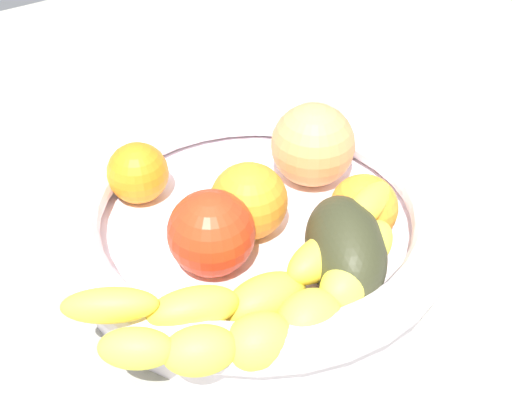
{
  "coord_description": "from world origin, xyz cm",
  "views": [
    {
      "loc": [
        -24.59,
        -36.23,
        43.13
      ],
      "look_at": [
        0.0,
        0.0,
        8.36
      ],
      "focal_mm": 49.45,
      "sensor_mm": 36.0,
      "label": 1
    }
  ],
  "objects_px": {
    "orange_mid_left": "(138,173)",
    "orange_mid_right": "(364,208)",
    "fruit_bowl": "(256,221)",
    "tomato_red": "(211,233)",
    "orange_front": "(246,198)",
    "banana_draped_right": "(277,317)",
    "banana_draped_left": "(259,279)",
    "peach_blush": "(313,145)",
    "avocado_dark": "(345,249)"
  },
  "relations": [
    {
      "from": "orange_mid_left",
      "to": "orange_mid_right",
      "type": "height_order",
      "value": "orange_mid_right"
    },
    {
      "from": "fruit_bowl",
      "to": "tomato_red",
      "type": "distance_m",
      "value": 0.06
    },
    {
      "from": "orange_mid_left",
      "to": "orange_front",
      "type": "bearing_deg",
      "value": -58.17
    },
    {
      "from": "banana_draped_right",
      "to": "orange_mid_left",
      "type": "distance_m",
      "value": 0.2
    },
    {
      "from": "orange_mid_right",
      "to": "tomato_red",
      "type": "bearing_deg",
      "value": 163.03
    },
    {
      "from": "banana_draped_left",
      "to": "fruit_bowl",
      "type": "bearing_deg",
      "value": 57.22
    },
    {
      "from": "banana_draped_left",
      "to": "peach_blush",
      "type": "xyz_separation_m",
      "value": [
        0.13,
        0.1,
        0.01
      ]
    },
    {
      "from": "fruit_bowl",
      "to": "orange_mid_right",
      "type": "xyz_separation_m",
      "value": [
        0.07,
        -0.05,
        0.02
      ]
    },
    {
      "from": "avocado_dark",
      "to": "tomato_red",
      "type": "distance_m",
      "value": 0.1
    },
    {
      "from": "avocado_dark",
      "to": "orange_front",
      "type": "bearing_deg",
      "value": 107.84
    },
    {
      "from": "fruit_bowl",
      "to": "orange_mid_left",
      "type": "relative_size",
      "value": 6.08
    },
    {
      "from": "banana_draped_left",
      "to": "tomato_red",
      "type": "distance_m",
      "value": 0.06
    },
    {
      "from": "banana_draped_left",
      "to": "avocado_dark",
      "type": "height_order",
      "value": "avocado_dark"
    },
    {
      "from": "avocado_dark",
      "to": "banana_draped_right",
      "type": "bearing_deg",
      "value": -162.46
    },
    {
      "from": "banana_draped_left",
      "to": "orange_mid_right",
      "type": "distance_m",
      "value": 0.12
    },
    {
      "from": "banana_draped_right",
      "to": "fruit_bowl",
      "type": "bearing_deg",
      "value": 62.42
    },
    {
      "from": "banana_draped_right",
      "to": "orange_mid_left",
      "type": "xyz_separation_m",
      "value": [
        -0.0,
        0.2,
        -0.0
      ]
    },
    {
      "from": "fruit_bowl",
      "to": "peach_blush",
      "type": "distance_m",
      "value": 0.09
    },
    {
      "from": "orange_mid_left",
      "to": "banana_draped_left",
      "type": "bearing_deg",
      "value": -86.32
    },
    {
      "from": "orange_mid_left",
      "to": "orange_mid_right",
      "type": "distance_m",
      "value": 0.19
    },
    {
      "from": "orange_mid_right",
      "to": "banana_draped_right",
      "type": "bearing_deg",
      "value": -155.87
    },
    {
      "from": "banana_draped_right",
      "to": "peach_blush",
      "type": "relative_size",
      "value": 3.28
    },
    {
      "from": "fruit_bowl",
      "to": "peach_blush",
      "type": "relative_size",
      "value": 4.35
    },
    {
      "from": "orange_front",
      "to": "orange_mid_left",
      "type": "xyz_separation_m",
      "value": [
        -0.05,
        0.09,
        -0.0
      ]
    },
    {
      "from": "banana_draped_right",
      "to": "orange_mid_right",
      "type": "relative_size",
      "value": 4.4
    },
    {
      "from": "banana_draped_left",
      "to": "banana_draped_right",
      "type": "distance_m",
      "value": 0.03
    },
    {
      "from": "fruit_bowl",
      "to": "orange_mid_left",
      "type": "xyz_separation_m",
      "value": [
        -0.06,
        0.09,
        0.02
      ]
    },
    {
      "from": "banana_draped_left",
      "to": "avocado_dark",
      "type": "bearing_deg",
      "value": -6.42
    },
    {
      "from": "orange_mid_left",
      "to": "peach_blush",
      "type": "xyz_separation_m",
      "value": [
        0.14,
        -0.06,
        0.01
      ]
    },
    {
      "from": "banana_draped_right",
      "to": "avocado_dark",
      "type": "xyz_separation_m",
      "value": [
        0.08,
        0.02,
        0.0
      ]
    },
    {
      "from": "orange_mid_right",
      "to": "tomato_red",
      "type": "height_order",
      "value": "tomato_red"
    },
    {
      "from": "banana_draped_right",
      "to": "peach_blush",
      "type": "bearing_deg",
      "value": 45.37
    },
    {
      "from": "orange_mid_right",
      "to": "peach_blush",
      "type": "xyz_separation_m",
      "value": [
        0.01,
        0.08,
        0.01
      ]
    },
    {
      "from": "fruit_bowl",
      "to": "tomato_red",
      "type": "relative_size",
      "value": 4.81
    },
    {
      "from": "orange_front",
      "to": "peach_blush",
      "type": "distance_m",
      "value": 0.09
    },
    {
      "from": "orange_mid_left",
      "to": "peach_blush",
      "type": "distance_m",
      "value": 0.15
    },
    {
      "from": "avocado_dark",
      "to": "tomato_red",
      "type": "height_order",
      "value": "tomato_red"
    },
    {
      "from": "fruit_bowl",
      "to": "tomato_red",
      "type": "height_order",
      "value": "tomato_red"
    },
    {
      "from": "fruit_bowl",
      "to": "orange_mid_right",
      "type": "height_order",
      "value": "orange_mid_right"
    },
    {
      "from": "peach_blush",
      "to": "tomato_red",
      "type": "relative_size",
      "value": 1.1
    },
    {
      "from": "orange_mid_left",
      "to": "avocado_dark",
      "type": "bearing_deg",
      "value": -64.89
    },
    {
      "from": "fruit_bowl",
      "to": "orange_mid_left",
      "type": "bearing_deg",
      "value": 123.86
    },
    {
      "from": "orange_mid_left",
      "to": "tomato_red",
      "type": "distance_m",
      "value": 0.11
    },
    {
      "from": "banana_draped_left",
      "to": "tomato_red",
      "type": "bearing_deg",
      "value": 93.21
    },
    {
      "from": "orange_mid_left",
      "to": "peach_blush",
      "type": "bearing_deg",
      "value": -23.99
    },
    {
      "from": "avocado_dark",
      "to": "tomato_red",
      "type": "xyz_separation_m",
      "value": [
        -0.07,
        0.07,
        0.0
      ]
    },
    {
      "from": "orange_mid_right",
      "to": "tomato_red",
      "type": "relative_size",
      "value": 0.82
    },
    {
      "from": "orange_front",
      "to": "avocado_dark",
      "type": "distance_m",
      "value": 0.09
    },
    {
      "from": "banana_draped_left",
      "to": "peach_blush",
      "type": "distance_m",
      "value": 0.16
    },
    {
      "from": "tomato_red",
      "to": "orange_front",
      "type": "bearing_deg",
      "value": 25.83
    }
  ]
}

